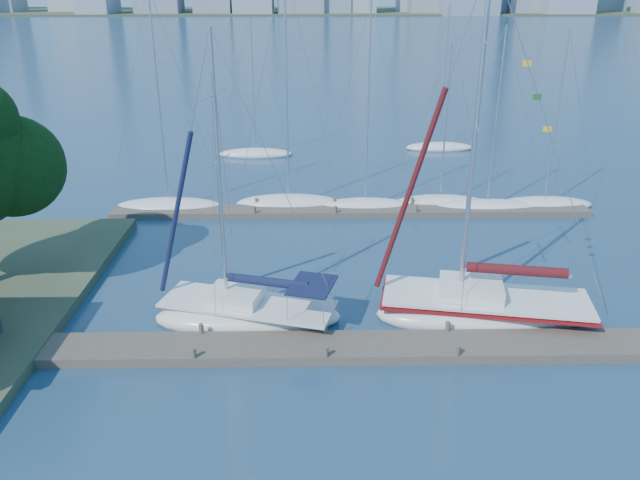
{
  "coord_description": "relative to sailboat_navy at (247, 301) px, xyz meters",
  "views": [
    {
      "loc": [
        -0.56,
        -21.07,
        13.5
      ],
      "look_at": [
        -0.15,
        4.0,
        3.15
      ],
      "focal_mm": 35.0,
      "sensor_mm": 36.0,
      "label": 1
    }
  ],
  "objects": [
    {
      "name": "bg_boat_0",
      "position": [
        -6.38,
        14.52,
        -0.73
      ],
      "size": [
        7.21,
        4.16,
        13.88
      ],
      "rotation": [
        0.0,
        0.0,
        0.3
      ],
      "color": "white",
      "rests_on": "ground"
    },
    {
      "name": "bg_boat_3",
      "position": [
        11.19,
        15.03,
        -0.78
      ],
      "size": [
        6.28,
        4.15,
        10.63
      ],
      "rotation": [
        0.0,
        0.0,
        -0.39
      ],
      "color": "white",
      "rests_on": "ground"
    },
    {
      "name": "near_dock",
      "position": [
        3.26,
        -2.44,
        -0.81
      ],
      "size": [
        26.0,
        2.0,
        0.4
      ],
      "primitive_type": "cube",
      "color": "#4D4138",
      "rests_on": "ground"
    },
    {
      "name": "sailboat_navy",
      "position": [
        0.0,
        0.0,
        0.0
      ],
      "size": [
        8.37,
        4.69,
        12.62
      ],
      "rotation": [
        0.0,
        0.0,
        -0.28
      ],
      "color": "white",
      "rests_on": "ground"
    },
    {
      "name": "bg_boat_1",
      "position": [
        1.3,
        14.95,
        -0.71
      ],
      "size": [
        7.23,
        4.49,
        15.09
      ],
      "rotation": [
        0.0,
        0.0,
        -0.34
      ],
      "color": "white",
      "rests_on": "ground"
    },
    {
      "name": "bg_boat_6",
      "position": [
        -1.87,
        27.92,
        -0.78
      ],
      "size": [
        6.37,
        2.94,
        11.54
      ],
      "rotation": [
        0.0,
        0.0,
        -0.17
      ],
      "color": "white",
      "rests_on": "ground"
    },
    {
      "name": "bg_boat_4",
      "position": [
        14.07,
        14.14,
        -0.78
      ],
      "size": [
        7.27,
        2.77,
        11.62
      ],
      "rotation": [
        0.0,
        0.0,
        -0.12
      ],
      "color": "white",
      "rests_on": "ground"
    },
    {
      "name": "far_dock",
      "position": [
        5.26,
        13.56,
        -0.83
      ],
      "size": [
        30.0,
        1.8,
        0.36
      ],
      "primitive_type": "cube",
      "color": "#4D4138",
      "rests_on": "ground"
    },
    {
      "name": "bg_boat_5",
      "position": [
        17.92,
        14.58,
        -0.77
      ],
      "size": [
        6.4,
        2.61,
        11.39
      ],
      "rotation": [
        0.0,
        0.0,
        0.1
      ],
      "color": "white",
      "rests_on": "ground"
    },
    {
      "name": "far_shore",
      "position": [
        3.26,
        317.56,
        -1.01
      ],
      "size": [
        800.0,
        100.0,
        1.5
      ],
      "primitive_type": "cube",
      "color": "#38472D",
      "rests_on": "ground"
    },
    {
      "name": "sailboat_maroon",
      "position": [
        10.19,
        0.13,
        0.11
      ],
      "size": [
        9.77,
        4.71,
        15.18
      ],
      "rotation": [
        0.0,
        0.0,
        -0.18
      ],
      "color": "white",
      "rests_on": "ground"
    },
    {
      "name": "bg_boat_7",
      "position": [
        14.05,
        29.89,
        -0.77
      ],
      "size": [
        5.95,
        2.24,
        12.29
      ],
      "rotation": [
        0.0,
        0.0,
        0.06
      ],
      "color": "white",
      "rests_on": "ground"
    },
    {
      "name": "ground",
      "position": [
        3.26,
        -2.44,
        -1.01
      ],
      "size": [
        700.0,
        700.0,
        0.0
      ],
      "primitive_type": "plane",
      "color": "navy",
      "rests_on": "ground"
    },
    {
      "name": "bg_boat_2",
      "position": [
        6.26,
        14.46,
        -0.75
      ],
      "size": [
        6.34,
        3.54,
        13.07
      ],
      "rotation": [
        0.0,
        0.0,
        -0.27
      ],
      "color": "white",
      "rests_on": "ground"
    }
  ]
}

